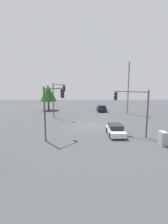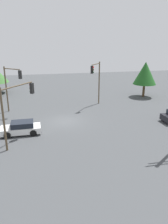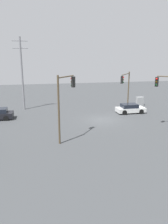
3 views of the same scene
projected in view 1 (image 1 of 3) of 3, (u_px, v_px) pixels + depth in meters
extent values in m
plane|color=#424447|center=(92.00, 126.00, 26.62)|extent=(80.00, 80.00, 0.00)
cube|color=silver|center=(116.00, 131.00, 21.71)|extent=(4.06, 1.83, 0.61)
cube|color=black|center=(115.00, 126.00, 21.81)|extent=(2.23, 1.61, 0.53)
cylinder|color=black|center=(125.00, 136.00, 20.51)|extent=(0.67, 0.22, 0.67)
cylinder|color=black|center=(110.00, 136.00, 20.48)|extent=(0.67, 0.22, 0.67)
cylinder|color=black|center=(120.00, 130.00, 22.99)|extent=(0.67, 0.22, 0.67)
cylinder|color=black|center=(107.00, 130.00, 22.96)|extent=(0.67, 0.22, 0.67)
cube|color=black|center=(102.00, 109.00, 39.78)|extent=(4.20, 1.88, 0.71)
cube|color=black|center=(102.00, 106.00, 39.47)|extent=(2.31, 1.65, 0.55)
cylinder|color=black|center=(97.00, 109.00, 41.08)|extent=(0.65, 0.22, 0.65)
cylinder|color=black|center=(105.00, 109.00, 41.12)|extent=(0.65, 0.22, 0.65)
cylinder|color=black|center=(98.00, 111.00, 38.51)|extent=(0.65, 0.22, 0.65)
cylinder|color=black|center=(106.00, 111.00, 38.55)|extent=(0.65, 0.22, 0.65)
cylinder|color=brown|center=(147.00, 114.00, 20.37)|extent=(0.18, 0.18, 5.65)
cylinder|color=brown|center=(131.00, 92.00, 21.12)|extent=(2.56, 3.36, 0.12)
cube|color=black|center=(116.00, 96.00, 22.41)|extent=(0.43, 0.44, 1.05)
sphere|color=red|center=(115.00, 93.00, 22.21)|extent=(0.22, 0.22, 0.22)
sphere|color=#392605|center=(115.00, 96.00, 22.27)|extent=(0.22, 0.22, 0.22)
sphere|color=black|center=(115.00, 99.00, 22.33)|extent=(0.22, 0.22, 0.22)
cylinder|color=brown|center=(53.00, 101.00, 32.06)|extent=(0.18, 0.18, 6.34)
cylinder|color=brown|center=(58.00, 85.00, 30.76)|extent=(1.79, 2.24, 0.12)
cube|color=black|center=(64.00, 88.00, 30.05)|extent=(0.43, 0.44, 1.05)
sphere|color=red|center=(65.00, 86.00, 30.13)|extent=(0.22, 0.22, 0.22)
sphere|color=#392605|center=(65.00, 88.00, 30.18)|extent=(0.22, 0.22, 0.22)
sphere|color=black|center=(65.00, 90.00, 30.24)|extent=(0.22, 0.22, 0.22)
cylinder|color=brown|center=(45.00, 114.00, 19.14)|extent=(0.18, 0.18, 6.07)
cylinder|color=brown|center=(54.00, 89.00, 19.69)|extent=(2.11, 1.86, 0.12)
cube|color=black|center=(62.00, 93.00, 20.81)|extent=(0.44, 0.43, 1.05)
sphere|color=red|center=(61.00, 91.00, 20.86)|extent=(0.22, 0.22, 0.22)
sphere|color=#392605|center=(61.00, 93.00, 20.92)|extent=(0.22, 0.22, 0.22)
sphere|color=black|center=(61.00, 96.00, 20.97)|extent=(0.22, 0.22, 0.22)
cylinder|color=gray|center=(128.00, 88.00, 35.87)|extent=(0.28, 0.28, 10.68)
cylinder|color=gray|center=(129.00, 64.00, 35.07)|extent=(2.20, 0.12, 0.12)
cylinder|color=gray|center=(129.00, 69.00, 35.24)|extent=(2.20, 0.12, 0.12)
cube|color=#9EA0A3|center=(163.00, 138.00, 18.30)|extent=(1.14, 0.64, 1.43)
cylinder|color=#4C3823|center=(49.00, 106.00, 41.03)|extent=(0.39, 0.39, 2.18)
cone|color=#1E561E|center=(48.00, 93.00, 40.54)|extent=(3.85, 3.85, 3.74)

